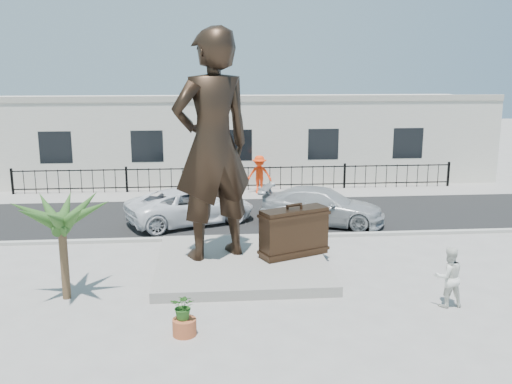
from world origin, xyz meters
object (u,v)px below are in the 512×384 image
statue (212,146)px  suitcase (294,232)px  car_white (191,206)px  tourist (448,277)px

statue → suitcase: (2.51, -0.21, -2.74)m
statue → car_white: bearing=-105.3°
statue → tourist: (6.03, -3.74, -3.00)m
car_white → tourist: bearing=-164.1°
statue → car_white: 5.89m
tourist → car_white: tourist is taller
tourist → car_white: size_ratio=0.32×
suitcase → car_white: size_ratio=0.42×
tourist → car_white: (-6.87, 8.69, -0.09)m
car_white → statue: bearing=167.2°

